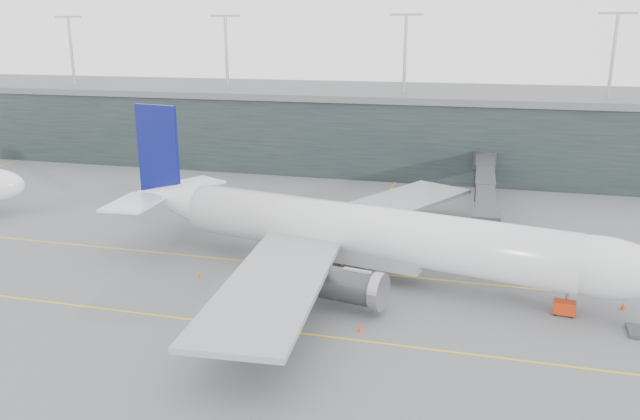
# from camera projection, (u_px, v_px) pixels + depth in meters

# --- Properties ---
(ground) EXTENTS (320.00, 320.00, 0.00)m
(ground) POSITION_uv_depth(u_px,v_px,m) (307.00, 255.00, 76.12)
(ground) COLOR #58575C
(ground) RESTS_ON ground
(taxiline_a) EXTENTS (160.00, 0.25, 0.02)m
(taxiline_a) POSITION_uv_depth(u_px,v_px,m) (297.00, 266.00, 72.40)
(taxiline_a) COLOR yellow
(taxiline_a) RESTS_ON ground
(taxiline_b) EXTENTS (160.00, 0.25, 0.02)m
(taxiline_b) POSITION_uv_depth(u_px,v_px,m) (247.00, 327.00, 57.53)
(taxiline_b) COLOR yellow
(taxiline_b) RESTS_ON ground
(taxiline_lead_main) EXTENTS (0.25, 60.00, 0.02)m
(taxiline_lead_main) POSITION_uv_depth(u_px,v_px,m) (375.00, 213.00, 93.48)
(taxiline_lead_main) COLOR yellow
(taxiline_lead_main) RESTS_ON ground
(terminal) EXTENTS (240.00, 36.00, 29.00)m
(terminal) POSITION_uv_depth(u_px,v_px,m) (384.00, 126.00, 127.93)
(terminal) COLOR black
(terminal) RESTS_ON ground
(main_aircraft) EXTENTS (62.06, 57.45, 17.51)m
(main_aircraft) POSITION_uv_depth(u_px,v_px,m) (363.00, 233.00, 68.59)
(main_aircraft) COLOR silver
(main_aircraft) RESTS_ON ground
(jet_bridge) EXTENTS (3.98, 42.55, 6.47)m
(jet_bridge) POSITION_uv_depth(u_px,v_px,m) (485.00, 181.00, 92.64)
(jet_bridge) COLOR #2D2E33
(jet_bridge) RESTS_ON ground
(gse_cart) EXTENTS (2.19, 1.54, 1.39)m
(gse_cart) POSITION_uv_depth(u_px,v_px,m) (564.00, 307.00, 59.74)
(gse_cart) COLOR #B72D0D
(gse_cart) RESTS_ON ground
(uld_a) EXTENTS (2.41, 2.01, 2.05)m
(uld_a) POSITION_uv_depth(u_px,v_px,m) (293.00, 222.00, 85.75)
(uld_a) COLOR #37383C
(uld_a) RESTS_ON ground
(uld_b) EXTENTS (2.83, 2.60, 2.07)m
(uld_b) POSITION_uv_depth(u_px,v_px,m) (301.00, 218.00, 87.38)
(uld_b) COLOR #37383C
(uld_b) RESTS_ON ground
(uld_c) EXTENTS (2.46, 2.13, 1.96)m
(uld_c) POSITION_uv_depth(u_px,v_px,m) (326.00, 223.00, 85.29)
(uld_c) COLOR #37383C
(uld_c) RESTS_ON ground
(cone_nose) EXTENTS (0.48, 0.48, 0.76)m
(cone_nose) POSITION_uv_depth(u_px,v_px,m) (623.00, 306.00, 61.04)
(cone_nose) COLOR red
(cone_nose) RESTS_ON ground
(cone_wing_stbd) EXTENTS (0.47, 0.47, 0.76)m
(cone_wing_stbd) POSITION_uv_depth(u_px,v_px,m) (361.00, 328.00, 56.45)
(cone_wing_stbd) COLOR #F2390D
(cone_wing_stbd) RESTS_ON ground
(cone_wing_port) EXTENTS (0.42, 0.42, 0.66)m
(cone_wing_port) POSITION_uv_depth(u_px,v_px,m) (394.00, 228.00, 85.36)
(cone_wing_port) COLOR #D5410B
(cone_wing_port) RESTS_ON ground
(cone_tail) EXTENTS (0.40, 0.40, 0.63)m
(cone_tail) POSITION_uv_depth(u_px,v_px,m) (199.00, 275.00, 68.80)
(cone_tail) COLOR orange
(cone_tail) RESTS_ON ground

